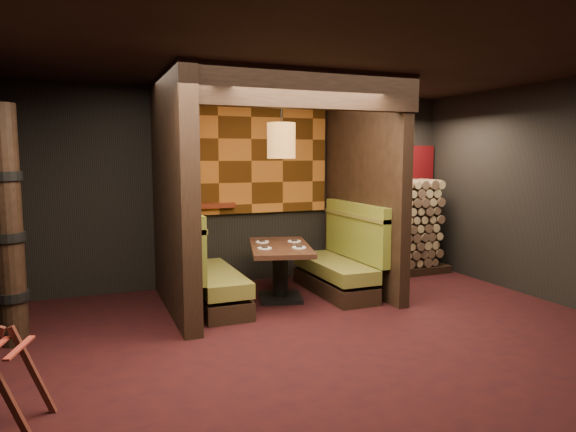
# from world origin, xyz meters

# --- Properties ---
(floor) EXTENTS (6.50, 5.50, 0.02)m
(floor) POSITION_xyz_m (0.00, 0.00, -0.01)
(floor) COLOR black
(floor) RESTS_ON ground
(ceiling) EXTENTS (6.50, 5.50, 0.02)m
(ceiling) POSITION_xyz_m (0.00, 0.00, 2.86)
(ceiling) COLOR black
(ceiling) RESTS_ON ground
(wall_back) EXTENTS (6.50, 0.02, 2.85)m
(wall_back) POSITION_xyz_m (0.00, 2.76, 1.43)
(wall_back) COLOR black
(wall_back) RESTS_ON ground
(wall_right) EXTENTS (0.02, 5.50, 2.85)m
(wall_right) POSITION_xyz_m (3.26, 0.00, 1.43)
(wall_right) COLOR black
(wall_right) RESTS_ON ground
(partition_left) EXTENTS (0.20, 2.20, 2.85)m
(partition_left) POSITION_xyz_m (-1.35, 1.65, 1.43)
(partition_left) COLOR black
(partition_left) RESTS_ON floor
(partition_right) EXTENTS (0.15, 2.10, 2.85)m
(partition_right) POSITION_xyz_m (1.30, 1.70, 1.43)
(partition_right) COLOR black
(partition_right) RESTS_ON floor
(header_beam) EXTENTS (2.85, 0.18, 0.44)m
(header_beam) POSITION_xyz_m (-0.02, 0.70, 2.63)
(header_beam) COLOR black
(header_beam) RESTS_ON partition_left
(tapa_back_panel) EXTENTS (2.40, 0.06, 1.55)m
(tapa_back_panel) POSITION_xyz_m (-0.02, 2.71, 1.82)
(tapa_back_panel) COLOR #AD5E1F
(tapa_back_panel) RESTS_ON wall_back
(tapa_side_panel) EXTENTS (0.04, 1.85, 1.45)m
(tapa_side_panel) POSITION_xyz_m (-1.23, 1.82, 1.85)
(tapa_side_panel) COLOR #AD5E1F
(tapa_side_panel) RESTS_ON partition_left
(lacquer_shelf) EXTENTS (0.60, 0.12, 0.07)m
(lacquer_shelf) POSITION_xyz_m (-0.60, 2.65, 1.18)
(lacquer_shelf) COLOR maroon
(lacquer_shelf) RESTS_ON wall_back
(booth_bench_left) EXTENTS (0.68, 1.60, 1.14)m
(booth_bench_left) POSITION_xyz_m (-0.96, 1.65, 0.40)
(booth_bench_left) COLOR black
(booth_bench_left) RESTS_ON floor
(booth_bench_right) EXTENTS (0.68, 1.60, 1.14)m
(booth_bench_right) POSITION_xyz_m (0.93, 1.65, 0.40)
(booth_bench_right) COLOR black
(booth_bench_right) RESTS_ON floor
(dining_table) EXTENTS (1.09, 1.54, 0.73)m
(dining_table) POSITION_xyz_m (0.01, 1.61, 0.50)
(dining_table) COLOR black
(dining_table) RESTS_ON floor
(place_settings) EXTENTS (0.73, 0.75, 0.03)m
(place_settings) POSITION_xyz_m (0.01, 1.61, 0.74)
(place_settings) COLOR white
(place_settings) RESTS_ON dining_table
(pendant_lamp) EXTENTS (0.36, 0.36, 0.99)m
(pendant_lamp) POSITION_xyz_m (0.01, 1.56, 2.09)
(pendant_lamp) COLOR olive
(pendant_lamp) RESTS_ON ceiling
(totem_column) EXTENTS (0.31, 0.31, 2.40)m
(totem_column) POSITION_xyz_m (-3.05, 1.10, 1.19)
(totem_column) COLOR black
(totem_column) RESTS_ON floor
(firewood_stack) EXTENTS (1.73, 0.70, 1.50)m
(firewood_stack) POSITION_xyz_m (2.29, 2.35, 0.75)
(firewood_stack) COLOR black
(firewood_stack) RESTS_ON floor
(mosaic_header) EXTENTS (1.83, 0.10, 0.56)m
(mosaic_header) POSITION_xyz_m (2.29, 2.68, 1.78)
(mosaic_header) COLOR maroon
(mosaic_header) RESTS_ON wall_back
(bay_front_post) EXTENTS (0.08, 0.08, 2.85)m
(bay_front_post) POSITION_xyz_m (1.39, 1.96, 1.43)
(bay_front_post) COLOR black
(bay_front_post) RESTS_ON floor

